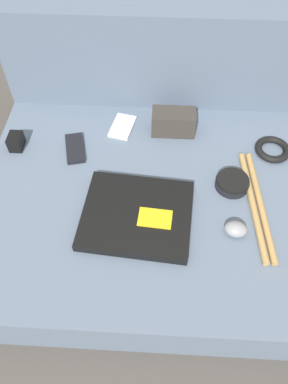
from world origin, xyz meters
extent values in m
plane|color=#4C4742|center=(0.00, 0.00, 0.00)|extent=(8.00, 8.00, 0.00)
cube|color=slate|center=(0.00, 0.00, 0.08)|extent=(0.96, 0.77, 0.15)
cube|color=slate|center=(0.00, 0.49, 0.24)|extent=(0.96, 0.20, 0.48)
cube|color=black|center=(-0.02, -0.07, 0.17)|extent=(0.31, 0.28, 0.03)
cube|color=yellow|center=(0.03, -0.09, 0.18)|extent=(0.09, 0.07, 0.00)
ellipsoid|color=gray|center=(0.25, -0.11, 0.17)|extent=(0.07, 0.06, 0.04)
cylinder|color=black|center=(0.25, 0.05, 0.17)|extent=(0.10, 0.10, 0.02)
cylinder|color=black|center=(0.25, 0.05, 0.18)|extent=(0.09, 0.09, 0.01)
cube|color=silver|center=(-0.09, 0.28, 0.16)|extent=(0.09, 0.12, 0.01)
cube|color=black|center=(-0.23, 0.17, 0.16)|extent=(0.08, 0.13, 0.01)
cube|color=#38332D|center=(0.08, 0.27, 0.19)|extent=(0.14, 0.07, 0.08)
cube|color=black|center=(-0.41, 0.17, 0.18)|extent=(0.04, 0.06, 0.05)
torus|color=black|center=(0.39, 0.20, 0.17)|extent=(0.11, 0.11, 0.02)
cylinder|color=tan|center=(0.31, -0.02, 0.16)|extent=(0.04, 0.37, 0.02)
cylinder|color=tan|center=(0.33, -0.02, 0.16)|extent=(0.04, 0.37, 0.02)
camera|label=1|loc=(0.04, -0.64, 1.02)|focal=35.00mm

